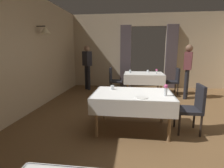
# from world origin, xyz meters

# --- Properties ---
(ground) EXTENTS (10.08, 10.08, 0.00)m
(ground) POSITION_xyz_m (0.00, 0.00, 0.00)
(ground) COLOR brown
(wall_left) EXTENTS (0.49, 8.40, 3.00)m
(wall_left) POSITION_xyz_m (-3.20, 0.00, 1.50)
(wall_left) COLOR tan
(wall_left) RESTS_ON ground
(wall_back) EXTENTS (6.40, 0.27, 3.00)m
(wall_back) POSITION_xyz_m (0.00, 4.18, 1.51)
(wall_back) COLOR tan
(wall_back) RESTS_ON ground
(dining_table_mid) EXTENTS (1.51, 1.05, 0.75)m
(dining_table_mid) POSITION_xyz_m (-0.58, -0.03, 0.66)
(dining_table_mid) COLOR olive
(dining_table_mid) RESTS_ON ground
(dining_table_far) EXTENTS (1.36, 1.03, 0.75)m
(dining_table_far) POSITION_xyz_m (-0.21, 2.90, 0.65)
(dining_table_far) COLOR olive
(dining_table_far) RESTS_ON ground
(chair_mid_right) EXTENTS (0.44, 0.44, 0.93)m
(chair_mid_right) POSITION_xyz_m (0.57, -0.00, 0.52)
(chair_mid_right) COLOR black
(chair_mid_right) RESTS_ON ground
(chair_far_left) EXTENTS (0.44, 0.44, 0.93)m
(chair_far_left) POSITION_xyz_m (-1.28, 2.91, 0.52)
(chair_far_left) COLOR black
(chair_far_left) RESTS_ON ground
(chair_far_right) EXTENTS (0.44, 0.44, 0.93)m
(chair_far_right) POSITION_xyz_m (0.85, 3.01, 0.52)
(chair_far_right) COLOR black
(chair_far_right) RESTS_ON ground
(flower_vase_mid) EXTENTS (0.07, 0.07, 0.21)m
(flower_vase_mid) POSITION_xyz_m (0.01, -0.19, 0.86)
(flower_vase_mid) COLOR silver
(flower_vase_mid) RESTS_ON dining_table_mid
(plate_mid_b) EXTENTS (0.23, 0.23, 0.01)m
(plate_mid_b) POSITION_xyz_m (-0.42, -0.37, 0.76)
(plate_mid_b) COLOR white
(plate_mid_b) RESTS_ON dining_table_mid
(glass_mid_c) EXTENTS (0.08, 0.08, 0.09)m
(glass_mid_c) POSITION_xyz_m (-1.00, 0.20, 0.79)
(glass_mid_c) COLOR silver
(glass_mid_c) RESTS_ON dining_table_mid
(flower_vase_far) EXTENTS (0.07, 0.07, 0.17)m
(flower_vase_far) POSITION_xyz_m (0.20, 2.71, 0.84)
(flower_vase_far) COLOR silver
(flower_vase_far) RESTS_ON dining_table_far
(glass_far_b) EXTENTS (0.07, 0.07, 0.11)m
(glass_far_b) POSITION_xyz_m (-0.70, 2.94, 0.80)
(glass_far_b) COLOR silver
(glass_far_b) RESTS_ON dining_table_far
(glass_far_c) EXTENTS (0.08, 0.08, 0.08)m
(glass_far_c) POSITION_xyz_m (-0.05, 3.19, 0.79)
(glass_far_c) COLOR silver
(glass_far_c) RESTS_ON dining_table_far
(person_waiter_by_doorway) EXTENTS (0.33, 0.41, 1.72)m
(person_waiter_by_doorway) POSITION_xyz_m (1.13, 2.46, 1.02)
(person_waiter_by_doorway) COLOR black
(person_waiter_by_doorway) RESTS_ON ground
(person_diner_standing_aside) EXTENTS (0.41, 0.40, 1.72)m
(person_diner_standing_aside) POSITION_xyz_m (-2.38, 3.35, 1.02)
(person_diner_standing_aside) COLOR black
(person_diner_standing_aside) RESTS_ON ground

